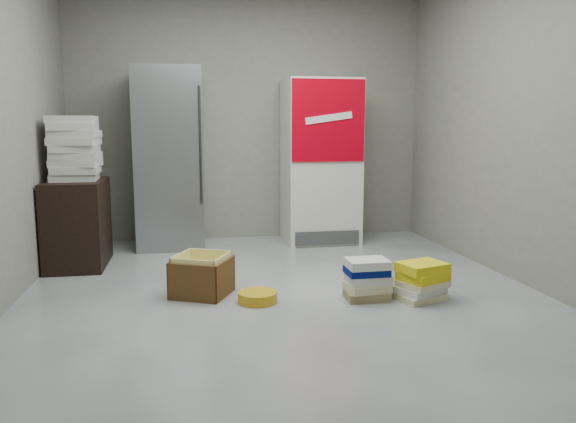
% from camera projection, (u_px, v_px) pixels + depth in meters
% --- Properties ---
extents(ground, '(5.00, 5.00, 0.00)m').
position_uv_depth(ground, '(287.00, 301.00, 4.20)').
color(ground, '#B8B8B3').
rests_on(ground, ground).
extents(room_shell, '(4.04, 5.04, 2.82)m').
position_uv_depth(room_shell, '(287.00, 54.00, 3.93)').
color(room_shell, gray).
rests_on(room_shell, ground).
extents(steel_fridge, '(0.70, 0.72, 1.90)m').
position_uv_depth(steel_fridge, '(170.00, 159.00, 5.97)').
color(steel_fridge, '#9DA0A5').
rests_on(steel_fridge, ground).
extents(coke_cooler, '(0.80, 0.73, 1.80)m').
position_uv_depth(coke_cooler, '(320.00, 161.00, 6.26)').
color(coke_cooler, silver).
rests_on(coke_cooler, ground).
extents(wood_shelf, '(0.50, 0.80, 0.80)m').
position_uv_depth(wood_shelf, '(78.00, 223.00, 5.20)').
color(wood_shelf, black).
rests_on(wood_shelf, ground).
extents(supply_box_stack, '(0.45, 0.45, 0.58)m').
position_uv_depth(supply_box_stack, '(75.00, 148.00, 5.10)').
color(supply_box_stack, silver).
rests_on(supply_box_stack, wood_shelf).
extents(phonebook_stack_main, '(0.33, 0.27, 0.31)m').
position_uv_depth(phonebook_stack_main, '(367.00, 279.00, 4.22)').
color(phonebook_stack_main, olive).
rests_on(phonebook_stack_main, ground).
extents(phonebook_stack_side, '(0.43, 0.39, 0.29)m').
position_uv_depth(phonebook_stack_side, '(422.00, 281.00, 4.20)').
color(phonebook_stack_side, beige).
rests_on(phonebook_stack_side, ground).
extents(cardboard_box, '(0.53, 0.53, 0.32)m').
position_uv_depth(cardboard_box, '(202.00, 278.00, 4.33)').
color(cardboard_box, yellow).
rests_on(cardboard_box, ground).
extents(bucket_lid, '(0.39, 0.39, 0.08)m').
position_uv_depth(bucket_lid, '(258.00, 297.00, 4.16)').
color(bucket_lid, gold).
rests_on(bucket_lid, ground).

